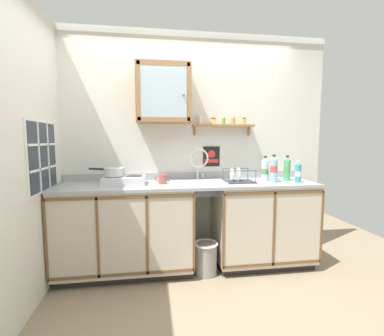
% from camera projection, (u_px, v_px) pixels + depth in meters
% --- Properties ---
extents(floor, '(5.74, 5.74, 0.00)m').
position_uv_depth(floor, '(194.00, 284.00, 2.66)').
color(floor, gray).
rests_on(floor, ground).
extents(back_wall, '(3.34, 0.07, 2.61)m').
position_uv_depth(back_wall, '(186.00, 147.00, 3.18)').
color(back_wall, silver).
rests_on(back_wall, ground).
extents(side_wall_left, '(0.05, 3.44, 2.61)m').
position_uv_depth(side_wall_left, '(17.00, 153.00, 2.05)').
color(side_wall_left, silver).
rests_on(side_wall_left, ground).
extents(lower_cabinet_run, '(1.37, 0.61, 0.91)m').
position_uv_depth(lower_cabinet_run, '(126.00, 230.00, 2.85)').
color(lower_cabinet_run, black).
rests_on(lower_cabinet_run, ground).
extents(lower_cabinet_run_right, '(1.08, 0.61, 0.91)m').
position_uv_depth(lower_cabinet_run_right, '(262.00, 224.00, 3.07)').
color(lower_cabinet_run_right, black).
rests_on(lower_cabinet_run_right, ground).
extents(countertop, '(2.70, 0.63, 0.03)m').
position_uv_depth(countertop, '(190.00, 184.00, 2.90)').
color(countertop, '#9EA3A8').
rests_on(countertop, lower_cabinet_run).
extents(backsplash, '(2.70, 0.02, 0.08)m').
position_uv_depth(backsplash, '(186.00, 176.00, 3.18)').
color(backsplash, '#9EA3A8').
rests_on(backsplash, countertop).
extents(sink, '(0.58, 0.43, 0.49)m').
position_uv_depth(sink, '(198.00, 183.00, 2.95)').
color(sink, silver).
rests_on(sink, countertop).
extents(hot_plate_stove, '(0.43, 0.29, 0.09)m').
position_uv_depth(hot_plate_stove, '(124.00, 180.00, 2.82)').
color(hot_plate_stove, silver).
rests_on(hot_plate_stove, countertop).
extents(saucepan, '(0.38, 0.22, 0.09)m').
position_uv_depth(saucepan, '(114.00, 172.00, 2.81)').
color(saucepan, silver).
rests_on(saucepan, hot_plate_stove).
extents(bottle_soda_green_0, '(0.07, 0.07, 0.28)m').
position_uv_depth(bottle_soda_green_0, '(287.00, 169.00, 3.07)').
color(bottle_soda_green_0, '#4CB266').
rests_on(bottle_soda_green_0, countertop).
extents(bottle_water_blue_1, '(0.08, 0.08, 0.30)m').
position_uv_depth(bottle_water_blue_1, '(274.00, 169.00, 2.94)').
color(bottle_water_blue_1, '#8CB7E0').
rests_on(bottle_water_blue_1, countertop).
extents(bottle_opaque_white_2, '(0.08, 0.08, 0.23)m').
position_uv_depth(bottle_opaque_white_2, '(273.00, 171.00, 3.12)').
color(bottle_opaque_white_2, white).
rests_on(bottle_opaque_white_2, countertop).
extents(bottle_detergent_teal_3, '(0.06, 0.06, 0.24)m').
position_uv_depth(bottle_detergent_teal_3, '(298.00, 172.00, 2.94)').
color(bottle_detergent_teal_3, teal).
rests_on(bottle_detergent_teal_3, countertop).
extents(bottle_water_clear_4, '(0.08, 0.08, 0.28)m').
position_uv_depth(bottle_water_clear_4, '(265.00, 169.00, 3.08)').
color(bottle_water_clear_4, silver).
rests_on(bottle_water_clear_4, countertop).
extents(dish_rack, '(0.32, 0.26, 0.16)m').
position_uv_depth(dish_rack, '(238.00, 179.00, 2.96)').
color(dish_rack, '#333338').
rests_on(dish_rack, countertop).
extents(mug, '(0.12, 0.08, 0.10)m').
position_uv_depth(mug, '(162.00, 179.00, 2.86)').
color(mug, '#B24C47').
rests_on(mug, countertop).
extents(wall_cabinet, '(0.58, 0.31, 0.63)m').
position_uv_depth(wall_cabinet, '(163.00, 94.00, 2.92)').
color(wall_cabinet, '#996B42').
extents(spice_shelf, '(0.71, 0.14, 0.23)m').
position_uv_depth(spice_shelf, '(223.00, 124.00, 3.12)').
color(spice_shelf, '#996B42').
extents(warning_sign, '(0.20, 0.01, 0.23)m').
position_uv_depth(warning_sign, '(211.00, 157.00, 3.21)').
color(warning_sign, black).
extents(window, '(0.03, 0.65, 0.64)m').
position_uv_depth(window, '(42.00, 157.00, 2.44)').
color(window, '#262D38').
extents(trash_bin, '(0.26, 0.26, 0.34)m').
position_uv_depth(trash_bin, '(206.00, 258.00, 2.84)').
color(trash_bin, gray).
rests_on(trash_bin, ground).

